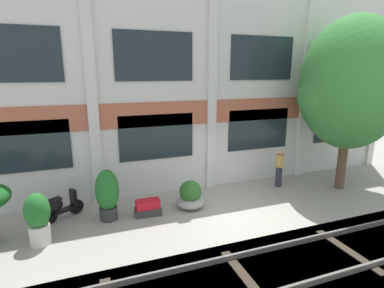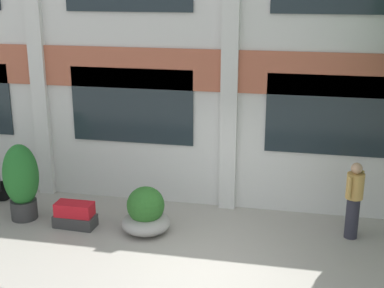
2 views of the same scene
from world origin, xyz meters
name	(u,v)px [view 2 (image 2 of 2)]	position (x,y,z in m)	size (l,w,h in m)	color
ground_plane	(207,261)	(0.00, 0.00, 0.00)	(80.00, 80.00, 0.00)	#9E998E
apartment_facade	(232,33)	(0.00, 2.78, 3.87)	(17.96, 0.64, 7.76)	silver
potted_plant_glazed_jar	(21,180)	(-4.21, 1.01, 0.88)	(0.74, 0.74, 1.67)	#333333
potted_plant_wide_bowl	(146,214)	(-1.44, 0.92, 0.40)	(1.01, 1.01, 0.97)	gray
potted_plant_square_trough	(75,215)	(-2.96, 0.85, 0.25)	(0.88, 0.46, 0.53)	#333333
resident_by_doorway	(354,198)	(2.64, 1.53, 0.84)	(0.34, 0.45, 1.58)	#282833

